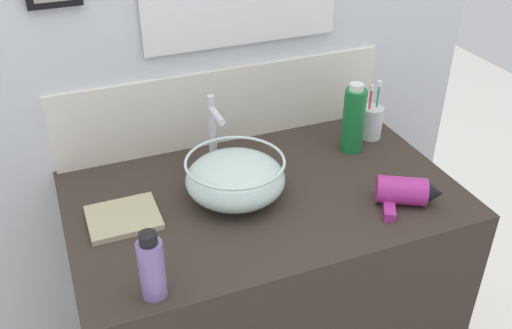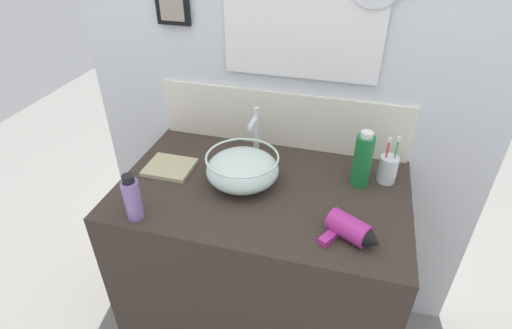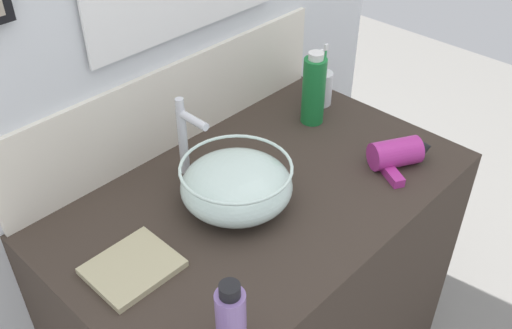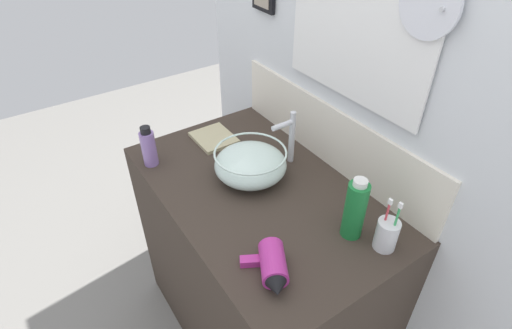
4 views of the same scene
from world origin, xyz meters
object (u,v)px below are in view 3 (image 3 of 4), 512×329
(glass_bowl_sink, at_px, (236,185))
(hair_drier, at_px, (400,153))
(spray_bottle, at_px, (314,90))
(faucet, at_px, (185,134))
(lotion_bottle, at_px, (231,319))
(hand_towel, at_px, (133,267))
(toothbrush_cup, at_px, (321,88))

(glass_bowl_sink, relative_size, hair_drier, 1.37)
(glass_bowl_sink, xyz_separation_m, spray_bottle, (0.42, 0.11, 0.04))
(spray_bottle, bearing_deg, faucet, 170.34)
(spray_bottle, height_order, lotion_bottle, spray_bottle)
(glass_bowl_sink, bearing_deg, hand_towel, 178.08)
(glass_bowl_sink, height_order, faucet, faucet)
(glass_bowl_sink, bearing_deg, spray_bottle, 14.43)
(faucet, bearing_deg, glass_bowl_sink, -90.00)
(faucet, relative_size, hair_drier, 1.12)
(glass_bowl_sink, bearing_deg, faucet, 90.00)
(faucet, bearing_deg, spray_bottle, -9.66)
(faucet, relative_size, lotion_bottle, 1.31)
(faucet, xyz_separation_m, toothbrush_cup, (0.52, -0.03, -0.07))
(faucet, distance_m, hand_towel, 0.37)
(faucet, xyz_separation_m, hand_towel, (-0.31, -0.17, -0.12))
(glass_bowl_sink, distance_m, hand_towel, 0.31)
(faucet, xyz_separation_m, lotion_bottle, (-0.29, -0.46, -0.05))
(spray_bottle, height_order, hand_towel, spray_bottle)
(faucet, height_order, spray_bottle, same)
(glass_bowl_sink, distance_m, hair_drier, 0.46)
(faucet, distance_m, toothbrush_cup, 0.53)
(toothbrush_cup, bearing_deg, faucet, 177.21)
(glass_bowl_sink, xyz_separation_m, toothbrush_cup, (0.52, 0.16, -0.01))
(glass_bowl_sink, xyz_separation_m, lotion_bottle, (-0.29, -0.28, 0.02))
(toothbrush_cup, distance_m, spray_bottle, 0.12)
(faucet, relative_size, toothbrush_cup, 1.15)
(glass_bowl_sink, distance_m, spray_bottle, 0.44)
(toothbrush_cup, height_order, spray_bottle, spray_bottle)
(toothbrush_cup, xyz_separation_m, spray_bottle, (-0.10, -0.05, 0.05))
(toothbrush_cup, relative_size, hand_towel, 1.06)
(faucet, height_order, hair_drier, faucet)
(toothbrush_cup, height_order, hand_towel, toothbrush_cup)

